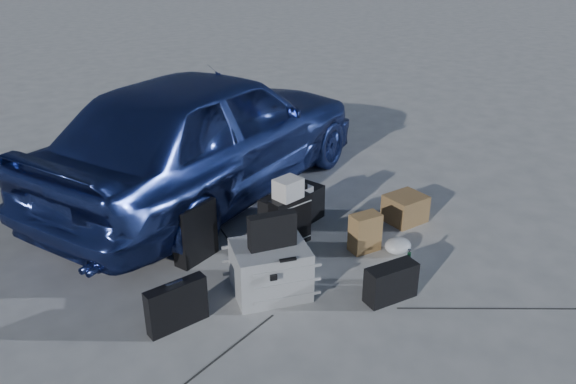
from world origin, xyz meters
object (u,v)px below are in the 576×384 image
Objects in this scene: duffel_bag at (292,209)px; suitcase_left at (195,232)px; briefcase at (177,305)px; suitcase_right at (290,221)px; car at (208,132)px; pelican_case at (270,270)px; cardboard_box at (405,208)px; green_bottle at (408,267)px.

suitcase_left is at bearing 166.63° from duffel_bag.
duffel_bag is (1.74, 0.90, -0.01)m from briefcase.
suitcase_right is 0.69× the size of duffel_bag.
pelican_case is (-0.55, -2.15, -0.54)m from car.
car is 6.05× the size of duffel_bag.
cardboard_box is (2.22, -0.57, -0.14)m from suitcase_left.
green_bottle is at bearing -10.16° from pelican_case.
suitcase_left is 1.81× the size of green_bottle.
pelican_case is 1.20× the size of suitcase_right.
car is at bearing 86.23° from suitcase_right.
car is at bearing 93.19° from pelican_case.
car is 8.72× the size of suitcase_right.
car reaches higher than briefcase.
duffel_bag is at bearing 97.70° from green_bottle.
briefcase is 0.96× the size of suitcase_right.
suitcase_right is (0.62, 0.59, 0.03)m from pelican_case.
car reaches higher than green_bottle.
suitcase_right reaches higher than briefcase.
car is 7.26× the size of pelican_case.
pelican_case is 0.85m from suitcase_right.
briefcase is 0.67× the size of duffel_bag.
green_bottle is at bearing -66.97° from suitcase_left.
briefcase is 1.26× the size of cardboard_box.
briefcase is 2.81m from cardboard_box.
suitcase_left is 0.78× the size of duffel_bag.
cardboard_box is (1.05, -0.63, -0.04)m from duffel_bag.
duffel_bag is 1.88× the size of cardboard_box.
suitcase_right is 1.31× the size of cardboard_box.
suitcase_left is at bearing 133.53° from green_bottle.
suitcase_left reaches higher than briefcase.
pelican_case is 0.91m from suitcase_left.
green_bottle is (0.47, -1.16, -0.10)m from suitcase_right.
briefcase is 1.58m from suitcase_right.
pelican_case is at bearing -149.90° from duffel_bag.
car is 2.28m from pelican_case.
suitcase_left is 1.12× the size of suitcase_right.
car is at bearing 126.83° from cardboard_box.
briefcase is at bearing -165.26° from suitcase_right.
car is 7.78× the size of suitcase_left.
briefcase is (-0.86, 0.02, -0.03)m from pelican_case.
suitcase_left is at bearing 51.84° from briefcase.
briefcase is at bearing -164.04° from pelican_case.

